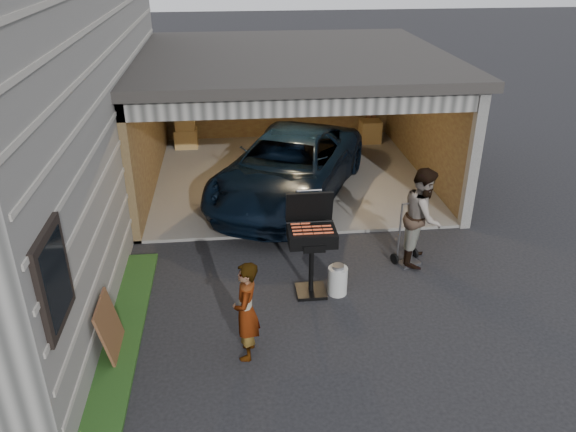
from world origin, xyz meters
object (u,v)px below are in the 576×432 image
object	(u,v)px
man	(423,216)
plywood_panel	(110,328)
propane_tank	(338,281)
minivan	(289,170)
bbq_grill	(312,238)
hand_truck	(407,251)
woman	(246,311)

from	to	relation	value
man	plywood_panel	size ratio (longest dim) A/B	2.05
propane_tank	plywood_panel	distance (m)	3.51
minivan	propane_tank	xyz separation A→B (m)	(0.40, -3.67, -0.46)
bbq_grill	hand_truck	bearing A→B (deg)	22.01
man	propane_tank	world-z (taller)	man
man	bbq_grill	size ratio (longest dim) A/B	1.06
man	bbq_grill	xyz separation A→B (m)	(-2.03, -0.78, 0.11)
bbq_grill	plywood_panel	world-z (taller)	bbq_grill
minivan	bbq_grill	world-z (taller)	bbq_grill
minivan	man	world-z (taller)	man
bbq_grill	propane_tank	world-z (taller)	bbq_grill
bbq_grill	plywood_panel	distance (m)	3.19
bbq_grill	hand_truck	distance (m)	2.09
man	hand_truck	world-z (taller)	man
woman	plywood_panel	world-z (taller)	woman
minivan	hand_truck	distance (m)	3.39
minivan	hand_truck	bearing A→B (deg)	-33.21
propane_tank	plywood_panel	world-z (taller)	plywood_panel
woman	man	bearing A→B (deg)	134.14
man	hand_truck	distance (m)	0.69
woman	bbq_grill	xyz separation A→B (m)	(1.07, 1.43, 0.26)
woman	plywood_panel	bearing A→B (deg)	-88.39
woman	plywood_panel	distance (m)	1.88
minivan	plywood_panel	size ratio (longest dim) A/B	5.89
minivan	hand_truck	world-z (taller)	minivan
bbq_grill	plywood_panel	xyz separation A→B (m)	(-2.91, -1.20, -0.56)
bbq_grill	propane_tank	bearing A→B (deg)	-12.46
man	woman	bearing A→B (deg)	149.32
woman	man	size ratio (longest dim) A/B	0.83
woman	propane_tank	xyz separation A→B (m)	(1.49, 1.33, -0.49)
minivan	plywood_panel	bearing A→B (deg)	-96.77
man	plywood_panel	bearing A→B (deg)	135.69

